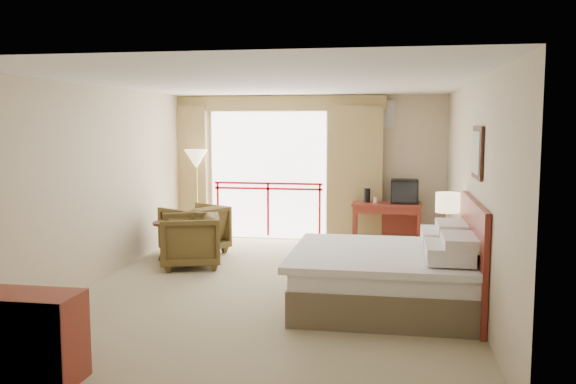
% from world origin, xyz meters
% --- Properties ---
extents(floor, '(7.00, 7.00, 0.00)m').
position_xyz_m(floor, '(0.00, 0.00, 0.00)').
color(floor, gray).
rests_on(floor, ground).
extents(ceiling, '(7.00, 7.00, 0.00)m').
position_xyz_m(ceiling, '(0.00, 0.00, 2.70)').
color(ceiling, white).
rests_on(ceiling, wall_back).
extents(wall_back, '(5.00, 0.00, 5.00)m').
position_xyz_m(wall_back, '(0.00, 3.50, 1.35)').
color(wall_back, '#C8B594').
rests_on(wall_back, ground).
extents(wall_front, '(5.00, 0.00, 5.00)m').
position_xyz_m(wall_front, '(0.00, -3.50, 1.35)').
color(wall_front, '#C8B594').
rests_on(wall_front, ground).
extents(wall_left, '(0.00, 7.00, 7.00)m').
position_xyz_m(wall_left, '(-2.50, 0.00, 1.35)').
color(wall_left, '#C8B594').
rests_on(wall_left, ground).
extents(wall_right, '(0.00, 7.00, 7.00)m').
position_xyz_m(wall_right, '(2.50, 0.00, 1.35)').
color(wall_right, '#C8B594').
rests_on(wall_right, ground).
extents(balcony_door, '(2.40, 0.00, 2.40)m').
position_xyz_m(balcony_door, '(-0.80, 3.48, 1.20)').
color(balcony_door, white).
rests_on(balcony_door, wall_back).
extents(balcony_railing, '(2.09, 0.03, 1.02)m').
position_xyz_m(balcony_railing, '(-0.80, 3.46, 0.81)').
color(balcony_railing, '#A10D10').
rests_on(balcony_railing, wall_back).
extents(curtain_left, '(1.00, 0.26, 2.50)m').
position_xyz_m(curtain_left, '(-2.45, 3.35, 1.25)').
color(curtain_left, olive).
rests_on(curtain_left, wall_back).
extents(curtain_right, '(1.00, 0.26, 2.50)m').
position_xyz_m(curtain_right, '(0.85, 3.35, 1.25)').
color(curtain_right, olive).
rests_on(curtain_right, wall_back).
extents(valance, '(4.40, 0.22, 0.28)m').
position_xyz_m(valance, '(-0.80, 3.38, 2.55)').
color(valance, olive).
rests_on(valance, wall_back).
extents(hvac_vent, '(0.50, 0.04, 0.50)m').
position_xyz_m(hvac_vent, '(1.30, 3.47, 2.35)').
color(hvac_vent, silver).
rests_on(hvac_vent, wall_back).
extents(bed, '(2.13, 2.06, 0.97)m').
position_xyz_m(bed, '(1.50, -0.60, 0.38)').
color(bed, brown).
rests_on(bed, floor).
extents(headboard, '(0.06, 2.10, 1.30)m').
position_xyz_m(headboard, '(2.46, -0.60, 0.65)').
color(headboard, maroon).
rests_on(headboard, wall_right).
extents(framed_art, '(0.04, 0.72, 0.60)m').
position_xyz_m(framed_art, '(2.47, -0.60, 1.85)').
color(framed_art, black).
rests_on(framed_art, wall_right).
extents(nightstand, '(0.47, 0.55, 0.63)m').
position_xyz_m(nightstand, '(2.29, 0.75, 0.31)').
color(nightstand, maroon).
rests_on(nightstand, floor).
extents(table_lamp, '(0.33, 0.33, 0.58)m').
position_xyz_m(table_lamp, '(2.29, 0.80, 1.08)').
color(table_lamp, tan).
rests_on(table_lamp, nightstand).
extents(phone, '(0.17, 0.13, 0.07)m').
position_xyz_m(phone, '(2.24, 0.60, 0.66)').
color(phone, black).
rests_on(phone, nightstand).
extents(desk, '(1.21, 0.58, 0.79)m').
position_xyz_m(desk, '(1.44, 3.05, 0.61)').
color(desk, maroon).
rests_on(desk, floor).
extents(tv, '(0.47, 0.37, 0.43)m').
position_xyz_m(tv, '(1.74, 2.99, 1.00)').
color(tv, black).
rests_on(tv, desk).
extents(coffee_maker, '(0.14, 0.14, 0.25)m').
position_xyz_m(coffee_maker, '(1.09, 3.00, 0.91)').
color(coffee_maker, black).
rests_on(coffee_maker, desk).
extents(cup, '(0.07, 0.07, 0.10)m').
position_xyz_m(cup, '(1.24, 2.95, 0.84)').
color(cup, white).
rests_on(cup, desk).
extents(wastebasket, '(0.27, 0.27, 0.28)m').
position_xyz_m(wastebasket, '(0.97, 2.49, 0.14)').
color(wastebasket, black).
rests_on(wastebasket, floor).
extents(armchair_far, '(1.23, 1.22, 0.82)m').
position_xyz_m(armchair_far, '(-1.74, 1.89, 0.00)').
color(armchair_far, '#453618').
rests_on(armchair_far, floor).
extents(armchair_near, '(1.11, 1.10, 0.81)m').
position_xyz_m(armchair_near, '(-1.50, 0.95, 0.00)').
color(armchair_near, '#453618').
rests_on(armchair_near, floor).
extents(side_table, '(0.56, 0.56, 0.61)m').
position_xyz_m(side_table, '(-1.97, 1.39, 0.42)').
color(side_table, black).
rests_on(side_table, floor).
extents(book, '(0.24, 0.27, 0.02)m').
position_xyz_m(book, '(-1.97, 1.39, 0.61)').
color(book, white).
rests_on(book, side_table).
extents(floor_lamp, '(0.43, 0.43, 1.70)m').
position_xyz_m(floor_lamp, '(-2.04, 2.94, 1.47)').
color(floor_lamp, tan).
rests_on(floor_lamp, floor).
extents(dresser, '(1.15, 0.49, 0.77)m').
position_xyz_m(dresser, '(-1.61, -3.29, 0.38)').
color(dresser, maroon).
rests_on(dresser, floor).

